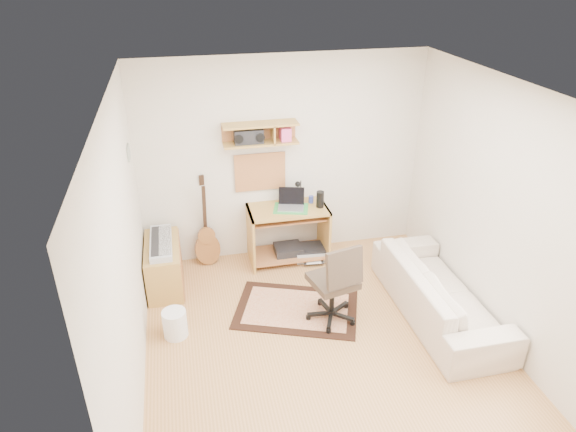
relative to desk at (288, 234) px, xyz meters
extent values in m
cube|color=tan|center=(0.00, -1.73, -0.38)|extent=(3.60, 4.00, 0.01)
cube|color=white|center=(0.00, -1.73, 2.23)|extent=(3.60, 4.00, 0.01)
cube|color=beige|center=(0.00, 0.28, 0.93)|extent=(3.60, 0.01, 2.60)
cube|color=beige|center=(-1.81, -1.73, 0.93)|extent=(0.01, 4.00, 2.60)
cube|color=beige|center=(1.80, -1.73, 0.93)|extent=(0.01, 4.00, 2.60)
cube|color=#BD8F42|center=(-0.30, 0.15, 1.32)|extent=(0.90, 0.25, 0.26)
cube|color=tan|center=(-0.30, 0.25, 0.79)|extent=(0.64, 0.03, 0.49)
cube|color=#4C8CBF|center=(-1.79, -0.23, 1.34)|extent=(0.02, 0.20, 0.15)
cylinder|color=black|center=(0.40, -0.05, 0.48)|extent=(0.10, 0.10, 0.21)
cylinder|color=#35449F|center=(0.33, 0.10, 0.42)|extent=(0.06, 0.06, 0.09)
cube|color=black|center=(-0.44, 0.15, 1.30)|extent=(0.34, 0.16, 0.18)
cube|color=beige|center=(-0.14, -1.07, -0.37)|extent=(1.59, 1.33, 0.02)
cube|color=#BD8F42|center=(-1.58, -0.24, -0.10)|extent=(0.40, 0.90, 0.55)
cube|color=#B2B5BA|center=(-1.58, -0.24, 0.21)|extent=(0.25, 0.79, 0.07)
cylinder|color=white|center=(-1.49, -1.21, -0.22)|extent=(0.32, 0.32, 0.31)
cube|color=#A5A8AA|center=(0.31, -0.03, -0.29)|extent=(0.44, 0.36, 0.16)
imported|color=beige|center=(1.38, -1.48, 0.02)|extent=(0.59, 2.02, 0.79)
camera|label=1|loc=(-1.26, -5.60, 3.25)|focal=31.87mm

